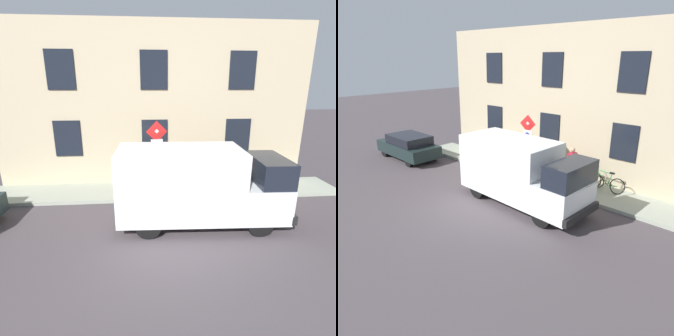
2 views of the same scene
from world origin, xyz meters
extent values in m
plane|color=#494145|center=(0.00, 0.00, 0.00)|extent=(80.00, 80.00, 0.00)
cube|color=#9DA391|center=(3.81, 0.00, 0.07)|extent=(1.92, 15.29, 0.14)
cube|color=#C5B28F|center=(5.11, 0.00, 3.40)|extent=(0.70, 13.29, 6.80)
cube|color=black|center=(4.74, -3.65, 2.18)|extent=(0.06, 1.10, 1.50)
cube|color=black|center=(4.74, 0.00, 2.18)|extent=(0.06, 1.10, 1.50)
cube|color=black|center=(4.74, 3.65, 2.18)|extent=(0.06, 1.10, 1.50)
cube|color=black|center=(4.74, -3.65, 4.90)|extent=(0.06, 1.10, 1.50)
cube|color=black|center=(4.74, 0.00, 4.90)|extent=(0.06, 1.10, 1.50)
cube|color=black|center=(4.74, 3.65, 4.90)|extent=(0.06, 1.10, 1.50)
cylinder|color=#474C47|center=(3.10, -0.01, 1.54)|extent=(0.09, 0.09, 2.80)
pyramid|color=silver|center=(3.02, -0.02, 2.69)|extent=(0.11, 0.50, 0.50)
pyramid|color=red|center=(3.02, -0.02, 2.69)|extent=(0.10, 0.56, 0.56)
cube|color=white|center=(3.04, -0.02, 2.14)|extent=(0.10, 0.44, 0.56)
cylinder|color=#1933B2|center=(3.01, -0.02, 2.20)|extent=(0.04, 0.24, 0.24)
pyramid|color=silver|center=(3.02, -0.02, 1.59)|extent=(0.11, 0.50, 0.50)
pyramid|color=red|center=(3.02, -0.02, 1.59)|extent=(0.10, 0.56, 0.56)
cube|color=white|center=(1.18, -0.63, 1.41)|extent=(2.16, 3.88, 2.18)
cube|color=white|center=(1.06, -3.23, 0.87)|extent=(2.06, 1.48, 1.10)
cube|color=black|center=(1.06, -3.44, 1.77)|extent=(1.96, 1.06, 0.84)
cube|color=black|center=(1.03, -3.98, 0.50)|extent=(2.01, 0.25, 0.28)
cylinder|color=black|center=(1.95, -3.03, 0.38)|extent=(0.25, 0.77, 0.76)
cylinder|color=black|center=(0.20, -2.95, 0.38)|extent=(0.25, 0.77, 0.76)
cylinder|color=black|center=(2.10, 0.30, 0.38)|extent=(0.25, 0.77, 0.76)
cylinder|color=black|center=(0.34, 0.37, 0.38)|extent=(0.25, 0.77, 0.76)
cube|color=#1A2727|center=(1.30, 7.15, 0.58)|extent=(1.82, 4.03, 0.64)
cube|color=black|center=(1.29, 6.95, 1.08)|extent=(1.65, 2.43, 0.60)
cylinder|color=black|center=(0.55, 8.48, 0.30)|extent=(0.19, 0.60, 0.60)
cylinder|color=black|center=(2.10, 8.45, 0.30)|extent=(0.19, 0.60, 0.60)
cylinder|color=black|center=(0.50, 5.84, 0.30)|extent=(0.19, 0.60, 0.60)
cylinder|color=black|center=(2.05, 5.81, 0.30)|extent=(0.19, 0.60, 0.60)
torus|color=black|center=(4.24, -2.77, 0.47)|extent=(0.21, 0.67, 0.65)
torus|color=black|center=(4.19, -3.82, 0.47)|extent=(0.21, 0.67, 0.65)
cylinder|color=#1D8438|center=(4.22, -3.11, 0.68)|extent=(0.07, 0.60, 0.60)
cylinder|color=#1D8438|center=(4.22, -3.19, 0.95)|extent=(0.07, 0.73, 0.07)
cylinder|color=#1D8438|center=(4.20, -3.47, 0.66)|extent=(0.05, 0.19, 0.55)
cylinder|color=#1D8438|center=(4.20, -3.61, 0.43)|extent=(0.06, 0.43, 0.12)
cylinder|color=#1D8438|center=(4.24, -2.80, 0.72)|extent=(0.04, 0.09, 0.50)
cube|color=black|center=(4.20, -3.55, 0.97)|extent=(0.09, 0.20, 0.06)
cylinder|color=#262626|center=(4.24, -2.82, 1.02)|extent=(0.46, 0.05, 0.03)
torus|color=black|center=(4.21, -1.85, 0.47)|extent=(0.15, 0.66, 0.66)
torus|color=black|center=(4.22, -2.90, 0.47)|extent=(0.15, 0.66, 0.66)
cylinder|color=#1E60AF|center=(4.21, -2.19, 0.68)|extent=(0.04, 0.60, 0.60)
cylinder|color=#1E60AF|center=(4.21, -2.26, 0.95)|extent=(0.04, 0.73, 0.07)
cylinder|color=#1E60AF|center=(4.22, -2.55, 0.66)|extent=(0.04, 0.18, 0.55)
cylinder|color=#1E60AF|center=(4.22, -2.69, 0.43)|extent=(0.04, 0.43, 0.12)
cylinder|color=#1E60AF|center=(4.21, -1.87, 0.72)|extent=(0.04, 0.09, 0.50)
cube|color=black|center=(4.22, -2.62, 0.97)|extent=(0.08, 0.20, 0.06)
cylinder|color=#262626|center=(4.21, -1.90, 1.02)|extent=(0.46, 0.03, 0.03)
torus|color=black|center=(4.15, -0.93, 0.47)|extent=(0.19, 0.67, 0.66)
torus|color=black|center=(4.28, -1.97, 0.47)|extent=(0.19, 0.67, 0.66)
cylinder|color=red|center=(4.19, -1.26, 0.68)|extent=(0.11, 0.60, 0.60)
cylinder|color=red|center=(4.20, -1.34, 0.95)|extent=(0.12, 0.73, 0.07)
cylinder|color=red|center=(4.23, -1.62, 0.66)|extent=(0.06, 0.19, 0.55)
cylinder|color=red|center=(4.25, -1.76, 0.43)|extent=(0.09, 0.43, 0.12)
cylinder|color=red|center=(4.16, -0.95, 0.72)|extent=(0.05, 0.09, 0.50)
cube|color=black|center=(4.24, -1.70, 0.97)|extent=(0.10, 0.21, 0.06)
cylinder|color=#262626|center=(4.16, -0.98, 1.02)|extent=(0.46, 0.08, 0.03)
cylinder|color=#262B47|center=(3.63, -1.93, 0.56)|extent=(0.16, 0.16, 0.85)
cylinder|color=#262B47|center=(3.81, -1.92, 0.56)|extent=(0.16, 0.16, 0.85)
cube|color=#B71E3C|center=(3.72, -1.93, 1.30)|extent=(0.41, 0.27, 0.62)
sphere|color=tan|center=(3.72, -1.93, 1.75)|extent=(0.22, 0.22, 0.22)
cylinder|color=#2D5133|center=(3.20, 0.09, 0.59)|extent=(0.44, 0.44, 0.90)
camera|label=1|loc=(-6.65, 0.37, 4.36)|focal=28.58mm
camera|label=2|loc=(-7.53, -8.37, 5.45)|focal=33.40mm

